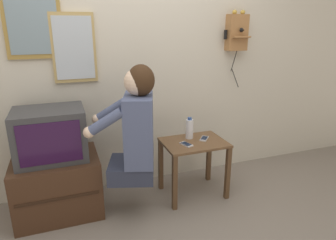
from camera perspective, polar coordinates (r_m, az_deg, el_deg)
The scene contains 11 objects.
wall_back at distance 2.83m, azimuth -8.06°, elevation 12.00°, with size 6.80×0.05×2.55m.
side_table at distance 2.79m, azimuth 4.92°, elevation -6.25°, with size 0.57×0.42×0.53m.
person at distance 2.38m, azimuth -6.17°, elevation -1.30°, with size 0.59×0.52×0.93m.
tv_stand at distance 2.76m, azimuth -20.18°, elevation -11.53°, with size 0.68×0.54×0.50m.
television at distance 2.59m, azimuth -21.48°, elevation -2.57°, with size 0.54×0.42×0.42m.
wall_phone_antique at distance 3.17m, azimuth 12.97°, elevation 15.96°, with size 0.24×0.18×0.76m.
framed_picture at distance 2.72m, azimuth -24.31°, elevation 16.14°, with size 0.44×0.03×0.53m.
wall_mirror at distance 2.72m, azimuth -17.49°, elevation 12.94°, with size 0.36×0.03×0.58m.
cell_phone_held at distance 2.66m, azimuth 3.50°, elevation -4.65°, with size 0.10×0.14×0.01m.
cell_phone_spare at distance 2.80m, azimuth 6.92°, elevation -3.52°, with size 0.13×0.13×0.01m.
water_bottle at distance 2.79m, azimuth 4.12°, elevation -1.64°, with size 0.07×0.07×0.20m.
Camera 1 is at (-0.59, -1.61, 1.55)m, focal length 32.00 mm.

